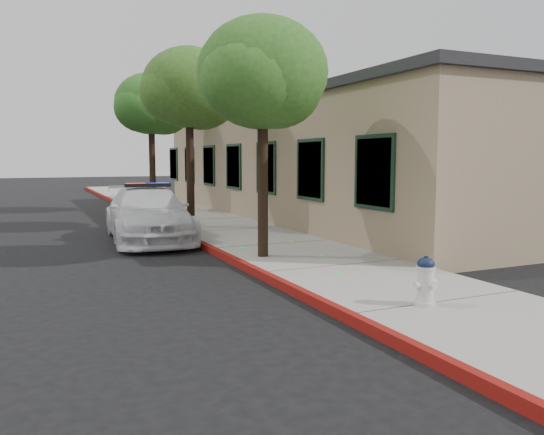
{
  "coord_description": "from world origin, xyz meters",
  "views": [
    {
      "loc": [
        -3.92,
        -9.16,
        2.26
      ],
      "look_at": [
        1.21,
        2.19,
        0.9
      ],
      "focal_mm": 36.01,
      "sensor_mm": 36.0,
      "label": 1
    }
  ],
  "objects_px": {
    "clapboard_building": "(329,162)",
    "street_tree_near": "(263,79)",
    "fire_hydrant": "(426,281)",
    "street_tree_far": "(152,107)",
    "police_car": "(148,214)",
    "street_tree_mid": "(189,92)"
  },
  "relations": [
    {
      "from": "clapboard_building",
      "to": "street_tree_near",
      "type": "distance_m",
      "value": 9.74
    },
    {
      "from": "fire_hydrant",
      "to": "street_tree_far",
      "type": "xyz_separation_m",
      "value": [
        -0.35,
        16.52,
        3.84
      ]
    },
    {
      "from": "police_car",
      "to": "street_tree_far",
      "type": "xyz_separation_m",
      "value": [
        1.82,
        7.71,
        3.61
      ]
    },
    {
      "from": "street_tree_near",
      "to": "street_tree_mid",
      "type": "bearing_deg",
      "value": 89.92
    },
    {
      "from": "police_car",
      "to": "street_tree_far",
      "type": "relative_size",
      "value": 0.93
    },
    {
      "from": "street_tree_near",
      "to": "street_tree_far",
      "type": "height_order",
      "value": "street_tree_far"
    },
    {
      "from": "police_car",
      "to": "fire_hydrant",
      "type": "xyz_separation_m",
      "value": [
        2.17,
        -8.81,
        -0.23
      ]
    },
    {
      "from": "street_tree_far",
      "to": "street_tree_near",
      "type": "bearing_deg",
      "value": -91.0
    },
    {
      "from": "street_tree_near",
      "to": "street_tree_mid",
      "type": "distance_m",
      "value": 5.66
    },
    {
      "from": "fire_hydrant",
      "to": "street_tree_near",
      "type": "height_order",
      "value": "street_tree_near"
    },
    {
      "from": "police_car",
      "to": "street_tree_mid",
      "type": "distance_m",
      "value": 4.13
    },
    {
      "from": "street_tree_near",
      "to": "police_car",
      "type": "bearing_deg",
      "value": 110.86
    },
    {
      "from": "police_car",
      "to": "street_tree_near",
      "type": "height_order",
      "value": "street_tree_near"
    },
    {
      "from": "street_tree_mid",
      "to": "street_tree_far",
      "type": "xyz_separation_m",
      "value": [
        0.2,
        6.28,
        0.09
      ]
    },
    {
      "from": "street_tree_near",
      "to": "street_tree_far",
      "type": "bearing_deg",
      "value": 89.0
    },
    {
      "from": "street_tree_mid",
      "to": "street_tree_far",
      "type": "height_order",
      "value": "street_tree_far"
    },
    {
      "from": "clapboard_building",
      "to": "street_tree_mid",
      "type": "height_order",
      "value": "street_tree_mid"
    },
    {
      "from": "street_tree_mid",
      "to": "street_tree_near",
      "type": "bearing_deg",
      "value": -90.08
    },
    {
      "from": "street_tree_mid",
      "to": "fire_hydrant",
      "type": "bearing_deg",
      "value": -86.92
    },
    {
      "from": "police_car",
      "to": "street_tree_near",
      "type": "bearing_deg",
      "value": -65.17
    },
    {
      "from": "police_car",
      "to": "street_tree_near",
      "type": "relative_size",
      "value": 1.03
    },
    {
      "from": "clapboard_building",
      "to": "fire_hydrant",
      "type": "bearing_deg",
      "value": -114.22
    }
  ]
}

